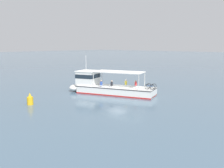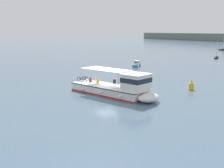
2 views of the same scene
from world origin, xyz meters
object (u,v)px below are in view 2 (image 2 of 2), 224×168
Objects in this scene: sailboat_off_bow at (223,49)px; channel_buoy at (191,86)px; sailboat_horizon_west at (216,56)px; motorboat_horizon_east at (137,64)px; ferry_main at (118,88)px.

sailboat_off_bow reaches higher than channel_buoy.
motorboat_horizon_east is at bearing -81.44° from sailboat_horizon_west.
ferry_main is 2.41× the size of sailboat_horizon_west.
motorboat_horizon_east is at bearing -66.92° from sailboat_off_bow.
channel_buoy reaches higher than motorboat_horizon_east.
sailboat_horizon_west is 35.80m from sailboat_off_bow.
channel_buoy is (1.72, 10.73, -0.45)m from ferry_main.
ferry_main reaches higher than motorboat_horizon_east.
sailboat_off_bow is at bearing 121.61° from ferry_main.
sailboat_off_bow is (-48.63, 79.00, -0.47)m from ferry_main.
sailboat_horizon_west is at bearing 98.56° from motorboat_horizon_east.
ferry_main is at bearing -61.14° from sailboat_horizon_west.
ferry_main reaches higher than channel_buoy.
sailboat_horizon_west is 1.00× the size of sailboat_off_bow.
sailboat_horizon_west is at bearing 126.69° from channel_buoy.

